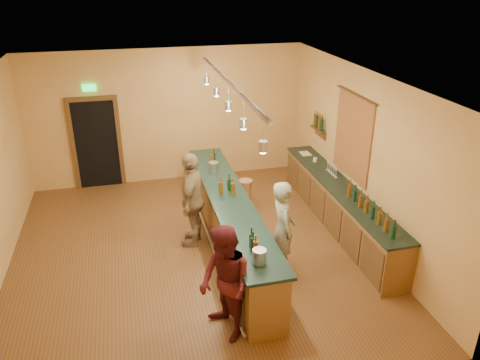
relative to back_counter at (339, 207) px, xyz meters
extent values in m
plane|color=brown|center=(-2.97, -0.18, -0.49)|extent=(7.00, 7.00, 0.00)
cube|color=silver|center=(-2.97, -0.18, 2.71)|extent=(6.50, 7.00, 0.02)
cube|color=tan|center=(-2.97, 3.32, 1.11)|extent=(6.50, 0.02, 3.20)
cube|color=tan|center=(-2.97, -3.68, 1.11)|extent=(6.50, 0.02, 3.20)
cube|color=tan|center=(0.28, -0.18, 1.11)|extent=(0.02, 7.00, 3.20)
cube|color=black|center=(-4.67, 3.30, 0.56)|extent=(0.95, 0.06, 2.10)
cube|color=#4E3717|center=(-5.19, 3.28, 0.56)|extent=(0.10, 0.08, 2.10)
cube|color=#4E3717|center=(-4.14, 3.28, 0.56)|extent=(0.10, 0.08, 2.10)
cube|color=#4E3717|center=(-4.67, 3.28, 1.66)|extent=(1.15, 0.08, 0.10)
cube|color=#19E54C|center=(-4.67, 3.27, 1.91)|extent=(0.30, 0.04, 0.15)
cube|color=maroon|center=(0.26, 0.22, 1.36)|extent=(0.03, 1.40, 1.60)
cube|color=#4E3717|center=(0.19, 1.72, 1.06)|extent=(0.16, 0.55, 0.03)
cube|color=#4E3717|center=(0.26, 1.72, 0.96)|extent=(0.03, 0.55, 0.18)
cube|color=brown|center=(0.00, 0.02, -0.04)|extent=(0.55, 4.50, 0.90)
cube|color=black|center=(0.00, 0.02, 0.43)|extent=(0.60, 4.55, 0.04)
cylinder|color=silver|center=(0.00, 1.32, 0.50)|extent=(0.09, 0.09, 0.09)
cube|color=silver|center=(-0.03, 1.82, 0.46)|extent=(0.22, 0.30, 0.01)
cube|color=brown|center=(-2.27, -0.18, 0.01)|extent=(0.60, 5.00, 1.00)
cube|color=black|center=(-2.27, -0.18, 0.54)|extent=(0.70, 5.10, 0.05)
cylinder|color=silver|center=(-2.63, -0.18, -0.34)|extent=(0.05, 5.00, 0.05)
cylinder|color=silver|center=(-2.32, -2.28, 0.67)|extent=(0.20, 0.20, 0.22)
cylinder|color=silver|center=(-2.32, 1.02, 0.67)|extent=(0.20, 0.20, 0.22)
cube|color=silver|center=(-2.27, -0.18, 2.65)|extent=(0.06, 4.60, 0.05)
cylinder|color=silver|center=(-2.27, -2.18, 2.46)|extent=(0.01, 0.01, 0.35)
cylinder|color=#A5A5AD|center=(-2.27, -2.18, 2.26)|extent=(0.11, 0.11, 0.14)
cylinder|color=#FFEABF|center=(-2.27, -2.18, 2.18)|extent=(0.08, 0.08, 0.02)
cylinder|color=silver|center=(-2.27, -1.18, 2.46)|extent=(0.01, 0.01, 0.35)
cylinder|color=#A5A5AD|center=(-2.27, -1.18, 2.26)|extent=(0.11, 0.11, 0.14)
cylinder|color=#FFEABF|center=(-2.27, -1.18, 2.18)|extent=(0.08, 0.08, 0.02)
cylinder|color=silver|center=(-2.27, -0.18, 2.46)|extent=(0.01, 0.01, 0.35)
cylinder|color=#A5A5AD|center=(-2.27, -0.18, 2.26)|extent=(0.11, 0.11, 0.14)
cylinder|color=#FFEABF|center=(-2.27, -0.18, 2.18)|extent=(0.08, 0.08, 0.02)
cylinder|color=silver|center=(-2.27, 0.82, 2.46)|extent=(0.01, 0.01, 0.35)
cylinder|color=#A5A5AD|center=(-2.27, 0.82, 2.26)|extent=(0.11, 0.11, 0.14)
cylinder|color=#FFEABF|center=(-2.27, 0.82, 2.18)|extent=(0.08, 0.08, 0.02)
cylinder|color=silver|center=(-2.27, 1.82, 2.46)|extent=(0.01, 0.01, 0.35)
cylinder|color=#A5A5AD|center=(-2.27, 1.82, 2.26)|extent=(0.11, 0.11, 0.14)
cylinder|color=#FFEABF|center=(-2.27, 1.82, 2.18)|extent=(0.08, 0.08, 0.02)
imported|color=gray|center=(-1.59, -1.17, 0.38)|extent=(0.46, 0.66, 1.73)
imported|color=#59191E|center=(-2.84, -2.38, 0.38)|extent=(0.87, 0.99, 1.73)
imported|color=#997A51|center=(-2.89, 0.19, 0.43)|extent=(0.81, 1.16, 1.83)
cylinder|color=#A06748|center=(-1.57, 1.37, 0.13)|extent=(0.31, 0.31, 0.04)
cylinder|color=#A06748|center=(-1.45, 1.37, -0.19)|extent=(0.04, 0.04, 0.60)
cylinder|color=#A06748|center=(-1.63, 1.48, -0.19)|extent=(0.04, 0.04, 0.60)
cylinder|color=#A06748|center=(-1.63, 1.27, -0.19)|extent=(0.04, 0.04, 0.60)
camera|label=1|loc=(-3.92, -7.53, 4.32)|focal=35.00mm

